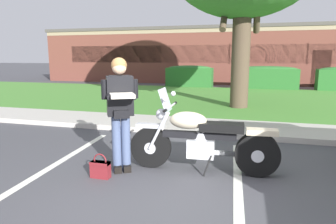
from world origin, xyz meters
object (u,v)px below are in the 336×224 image
handbag (100,168)px  rider_person (120,106)px  hedge_left (190,76)px  motorcycle (208,140)px  brick_building (235,55)px  hedge_center_left (266,77)px

handbag → rider_person: bearing=60.7°
handbag → hedge_left: (-1.51, 13.31, 0.51)m
motorcycle → brick_building: (-0.93, 19.63, 1.33)m
brick_building → rider_person: bearing=-90.9°
motorcycle → handbag: bearing=-155.2°
hedge_left → handbag: bearing=-83.5°
motorcycle → rider_person: bearing=-165.2°
motorcycle → hedge_left: size_ratio=0.86×
hedge_center_left → brick_building: brick_building is taller
motorcycle → handbag: (-1.44, -0.66, -0.34)m
rider_person → hedge_center_left: 13.21m
handbag → hedge_center_left: 13.58m
hedge_center_left → brick_building: (-2.13, 6.98, 1.17)m
rider_person → motorcycle: bearing=14.8°
rider_person → brick_building: size_ratio=0.07×
rider_person → brick_building: (0.32, 19.96, 0.81)m
hedge_left → hedge_center_left: 4.15m
rider_person → hedge_center_left: bearing=79.3°
handbag → hedge_left: hedge_left is taller
rider_person → handbag: (-0.19, -0.33, -0.86)m
motorcycle → brick_building: 19.70m
handbag → hedge_center_left: size_ratio=0.11×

